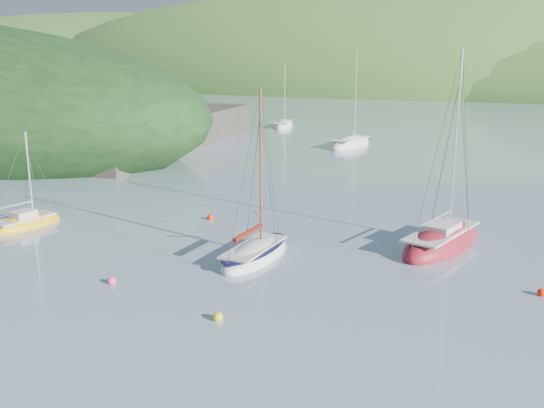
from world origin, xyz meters
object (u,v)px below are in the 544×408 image
at_px(daysailer_white, 255,254).
at_px(sloop_red, 442,243).
at_px(distant_sloop_a, 350,145).
at_px(distant_sloop_c, 283,126).
at_px(sailboat_yellow, 26,224).

bearing_deg(daysailer_white, sloop_red, 35.86).
bearing_deg(distant_sloop_a, distant_sloop_c, 144.62).
bearing_deg(sailboat_yellow, sloop_red, 24.55).
xyz_separation_m(daysailer_white, distant_sloop_c, (-22.90, 51.30, -0.04)).
xyz_separation_m(sloop_red, distant_sloop_a, (-16.44, 31.96, -0.03)).
bearing_deg(sailboat_yellow, daysailer_white, 11.40).
xyz_separation_m(daysailer_white, sloop_red, (8.11, 6.13, 0.00)).
relative_size(sloop_red, sailboat_yellow, 1.81).
bearing_deg(sloop_red, distant_sloop_a, 129.39).
bearing_deg(distant_sloop_a, sailboat_yellow, -92.87).
xyz_separation_m(daysailer_white, sailboat_yellow, (-14.99, -1.13, -0.05)).
bearing_deg(sloop_red, daysailer_white, -130.73).
bearing_deg(daysailer_white, distant_sloop_a, 101.09).
bearing_deg(distant_sloop_c, distant_sloop_a, -56.85).
bearing_deg(daysailer_white, distant_sloop_c, 112.82).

